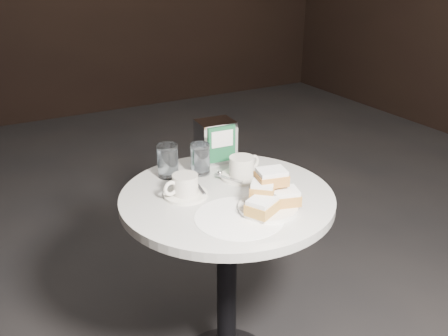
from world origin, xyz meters
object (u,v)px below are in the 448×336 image
beignet_plate (270,196)px  napkin_dispenser (216,141)px  coffee_cup_left (185,187)px  water_glass_right (200,159)px  cafe_table (227,246)px  water_glass_left (168,161)px  coffee_cup_right (242,169)px

beignet_plate → napkin_dispenser: (0.04, 0.42, 0.03)m
coffee_cup_left → water_glass_right: 0.19m
cafe_table → napkin_dispenser: 0.40m
coffee_cup_left → napkin_dispenser: 0.32m
coffee_cup_left → water_glass_left: (0.01, 0.17, 0.02)m
water_glass_right → water_glass_left: bearing=163.6°
water_glass_left → napkin_dispenser: bearing=12.1°
coffee_cup_left → coffee_cup_right: 0.24m
beignet_plate → water_glass_right: 0.35m
napkin_dispenser → water_glass_right: bearing=-138.8°
water_glass_right → napkin_dispenser: size_ratio=0.71×
beignet_plate → water_glass_left: bearing=115.0°
coffee_cup_right → napkin_dispenser: napkin_dispenser is taller
water_glass_left → coffee_cup_left: bearing=-94.7°
coffee_cup_left → napkin_dispenser: bearing=36.6°
water_glass_right → napkin_dispenser: bearing=37.0°
cafe_table → water_glass_left: 0.36m
cafe_table → water_glass_right: bearing=90.3°
coffee_cup_right → water_glass_left: size_ratio=1.49×
cafe_table → coffee_cup_left: 0.27m
water_glass_left → napkin_dispenser: napkin_dispenser is taller
water_glass_left → napkin_dispenser: (0.21, 0.05, 0.02)m
coffee_cup_right → water_glass_right: (-0.11, 0.10, 0.02)m
water_glass_left → napkin_dispenser: 0.22m
cafe_table → napkin_dispenser: napkin_dispenser is taller
beignet_plate → coffee_cup_right: size_ratio=1.20×
beignet_plate → coffee_cup_left: size_ratio=1.32×
coffee_cup_right → water_glass_left: bearing=136.7°
coffee_cup_left → water_glass_left: 0.17m
napkin_dispenser → water_glass_left: bearing=-163.7°
cafe_table → coffee_cup_right: 0.27m
beignet_plate → coffee_cup_right: 0.24m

